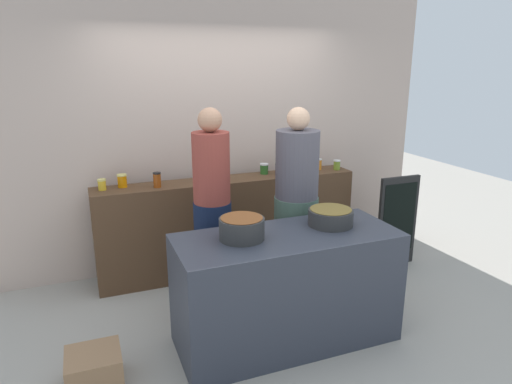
# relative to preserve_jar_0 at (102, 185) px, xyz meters

# --- Properties ---
(ground) EXTENTS (12.00, 12.00, 0.00)m
(ground) POSITION_rel_preserve_jar_0_xyz_m (1.22, -1.13, -1.04)
(ground) COLOR #9F998E
(storefront_wall) EXTENTS (4.80, 0.12, 3.00)m
(storefront_wall) POSITION_rel_preserve_jar_0_xyz_m (1.22, 0.32, 0.46)
(storefront_wall) COLOR #BDA496
(storefront_wall) RESTS_ON ground
(display_shelf) EXTENTS (2.70, 0.36, 0.99)m
(display_shelf) POSITION_rel_preserve_jar_0_xyz_m (1.22, -0.03, -0.55)
(display_shelf) COLOR #4E3521
(display_shelf) RESTS_ON ground
(prep_table) EXTENTS (1.70, 0.70, 0.89)m
(prep_table) POSITION_rel_preserve_jar_0_xyz_m (1.22, -1.43, -0.60)
(prep_table) COLOR #2E323D
(prep_table) RESTS_ON ground
(preserve_jar_0) EXTENTS (0.08, 0.08, 0.10)m
(preserve_jar_0) POSITION_rel_preserve_jar_0_xyz_m (0.00, 0.00, 0.00)
(preserve_jar_0) COLOR gold
(preserve_jar_0) RESTS_ON display_shelf
(preserve_jar_1) EXTENTS (0.09, 0.09, 0.12)m
(preserve_jar_1) POSITION_rel_preserve_jar_0_xyz_m (0.19, 0.04, 0.01)
(preserve_jar_1) COLOR orange
(preserve_jar_1) RESTS_ON display_shelf
(preserve_jar_2) EXTENTS (0.07, 0.07, 0.14)m
(preserve_jar_2) POSITION_rel_preserve_jar_0_xyz_m (0.49, -0.09, 0.02)
(preserve_jar_2) COLOR #933F11
(preserve_jar_2) RESTS_ON display_shelf
(preserve_jar_3) EXTENTS (0.09, 0.09, 0.11)m
(preserve_jar_3) POSITION_rel_preserve_jar_0_xyz_m (1.64, 0.04, 0.00)
(preserve_jar_3) COLOR #285B21
(preserve_jar_3) RESTS_ON display_shelf
(preserve_jar_4) EXTENTS (0.08, 0.08, 0.12)m
(preserve_jar_4) POSITION_rel_preserve_jar_0_xyz_m (1.76, -0.07, 0.01)
(preserve_jar_4) COLOR #43185C
(preserve_jar_4) RESTS_ON display_shelf
(preserve_jar_5) EXTENTS (0.07, 0.07, 0.14)m
(preserve_jar_5) POSITION_rel_preserve_jar_0_xyz_m (1.96, -0.10, 0.02)
(preserve_jar_5) COLOR #3B6020
(preserve_jar_5) RESTS_ON display_shelf
(preserve_jar_6) EXTENTS (0.07, 0.07, 0.14)m
(preserve_jar_6) POSITION_rel_preserve_jar_0_xyz_m (2.08, -0.09, 0.02)
(preserve_jar_6) COLOR #451E5E
(preserve_jar_6) RESTS_ON display_shelf
(preserve_jar_7) EXTENTS (0.08, 0.08, 0.12)m
(preserve_jar_7) POSITION_rel_preserve_jar_0_xyz_m (2.27, 0.01, 0.01)
(preserve_jar_7) COLOR orange
(preserve_jar_7) RESTS_ON display_shelf
(preserve_jar_8) EXTENTS (0.08, 0.08, 0.11)m
(preserve_jar_8) POSITION_rel_preserve_jar_0_xyz_m (2.46, -0.08, 0.00)
(preserve_jar_8) COLOR olive
(preserve_jar_8) RESTS_ON display_shelf
(cooking_pot_left) EXTENTS (0.33, 0.33, 0.16)m
(cooking_pot_left) POSITION_rel_preserve_jar_0_xyz_m (0.88, -1.38, -0.07)
(cooking_pot_left) COLOR #2D2D2D
(cooking_pot_left) RESTS_ON prep_table
(cooking_pot_center) EXTENTS (0.35, 0.35, 0.13)m
(cooking_pot_center) POSITION_rel_preserve_jar_0_xyz_m (1.63, -1.36, -0.09)
(cooking_pot_center) COLOR #2D2D2D
(cooking_pot_center) RESTS_ON prep_table
(cook_with_tongs) EXTENTS (0.33, 0.33, 1.78)m
(cook_with_tongs) POSITION_rel_preserve_jar_0_xyz_m (0.85, -0.71, -0.22)
(cook_with_tongs) COLOR #121C36
(cook_with_tongs) RESTS_ON ground
(cook_in_cap) EXTENTS (0.40, 0.40, 1.77)m
(cook_in_cap) POSITION_rel_preserve_jar_0_xyz_m (1.60, -0.82, -0.24)
(cook_in_cap) COLOR #445F51
(cook_in_cap) RESTS_ON ground
(bread_crate) EXTENTS (0.37, 0.34, 0.26)m
(bread_crate) POSITION_rel_preserve_jar_0_xyz_m (-0.22, -1.46, -0.91)
(bread_crate) COLOR #8F6949
(bread_crate) RESTS_ON ground
(chalkboard_sign) EXTENTS (0.47, 0.05, 0.99)m
(chalkboard_sign) POSITION_rel_preserve_jar_0_xyz_m (2.92, -0.59, -0.54)
(chalkboard_sign) COLOR black
(chalkboard_sign) RESTS_ON ground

